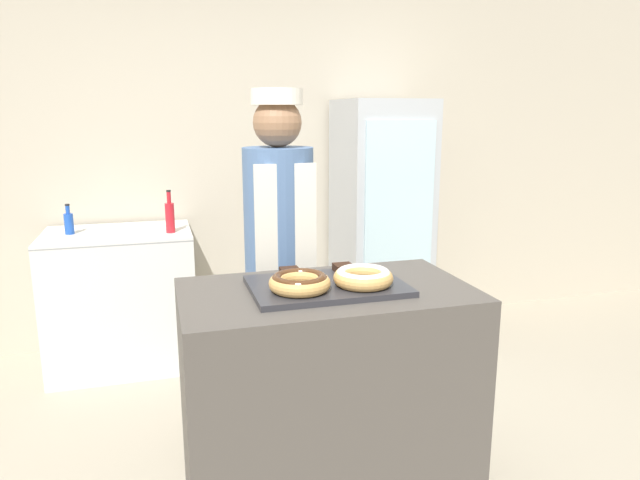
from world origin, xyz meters
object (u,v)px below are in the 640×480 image
donut_light_glaze (363,276)px  brownie_back_right (343,268)px  bottle_red (170,216)px  beverage_fridge (381,222)px  donut_chocolate_glaze (300,282)px  brownie_back_left (290,272)px  baker_person (280,258)px  serving_tray (327,286)px  bottle_blue (69,222)px  chest_freezer (122,298)px

donut_light_glaze → brownie_back_right: (-0.01, 0.21, -0.02)m
brownie_back_right → bottle_red: bottle_red is taller
donut_light_glaze → beverage_fridge: bearing=65.7°
donut_chocolate_glaze → donut_light_glaze: size_ratio=1.00×
brownie_back_left → baker_person: (0.05, 0.45, -0.06)m
serving_tray → donut_chocolate_glaze: donut_chocolate_glaze is taller
serving_tray → bottle_blue: 2.11m
donut_chocolate_glaze → bottle_red: bearing=104.3°
beverage_fridge → bottle_red: bearing=-175.7°
donut_chocolate_glaze → bottle_blue: bottle_blue is taller
beverage_fridge → baker_person: bearing=-131.5°
chest_freezer → donut_chocolate_glaze: bearing=-67.1°
donut_chocolate_glaze → beverage_fridge: (1.07, 1.80, -0.15)m
donut_chocolate_glaze → baker_person: 0.68m
donut_chocolate_glaze → chest_freezer: size_ratio=0.26×
brownie_back_left → beverage_fridge: size_ratio=0.04×
beverage_fridge → bottle_red: size_ratio=6.41×
donut_chocolate_glaze → brownie_back_left: size_ratio=3.06×
beverage_fridge → chest_freezer: size_ratio=1.89×
bottle_blue → bottle_red: size_ratio=0.70×
baker_person → bottle_blue: size_ratio=9.20×
beverage_fridge → bottle_blue: beverage_fridge is taller
bottle_blue → brownie_back_right: bearing=-51.1°
donut_chocolate_glaze → donut_light_glaze: bearing=0.0°
serving_tray → brownie_back_left: 0.19m
bottle_red → baker_person: bearing=-64.1°
donut_light_glaze → chest_freezer: 2.16m
brownie_back_left → beverage_fridge: bearing=56.3°
brownie_back_left → beverage_fridge: beverage_fridge is taller
brownie_back_left → bottle_blue: bearing=123.5°
donut_light_glaze → bottle_blue: bottle_blue is taller
donut_light_glaze → bottle_blue: 2.24m
donut_light_glaze → donut_chocolate_glaze: bearing=180.0°
baker_person → bottle_red: size_ratio=6.48×
beverage_fridge → chest_freezer: (-1.84, 0.01, -0.42)m
donut_chocolate_glaze → beverage_fridge: 2.10m
brownie_back_left → brownie_back_right: size_ratio=1.00×
serving_tray → brownie_back_right: size_ratio=7.88×
bottle_blue → bottle_red: bottle_red is taller
serving_tray → bottle_blue: (-1.18, 1.75, 0.00)m
brownie_back_right → chest_freezer: brownie_back_right is taller
baker_person → chest_freezer: baker_person is taller
donut_chocolate_glaze → bottle_red: size_ratio=0.87×
donut_chocolate_glaze → brownie_back_left: bearing=86.9°
serving_tray → donut_chocolate_glaze: size_ratio=2.58×
serving_tray → beverage_fridge: bearing=61.5°
chest_freezer → beverage_fridge: bearing=-0.2°
beverage_fridge → bottle_blue: bearing=179.6°
brownie_back_left → brownie_back_right: bearing=0.0°
beverage_fridge → brownie_back_left: bearing=-123.7°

